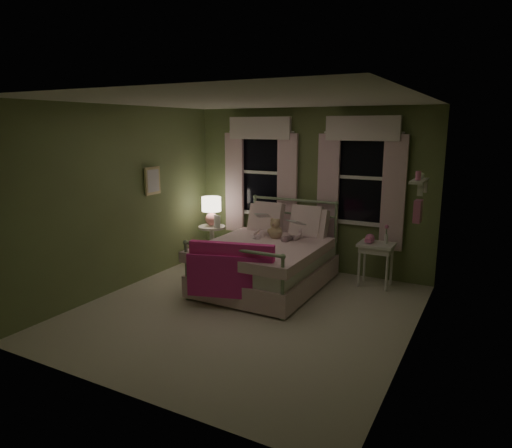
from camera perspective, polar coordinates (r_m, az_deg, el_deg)
The scene contains 18 objects.
room_shell at distance 5.54m, azimuth -1.44°, elevation 1.63°, with size 4.20×4.20×4.20m.
bed at distance 6.69m, azimuth 1.42°, elevation -4.61°, with size 1.58×2.04×1.18m.
pink_throw at distance 5.76m, azimuth -3.21°, elevation -5.05°, with size 1.09×0.43×0.71m.
child_left at distance 7.03m, azimuth 0.96°, elevation 1.16°, with size 0.29×0.19×0.80m, color #F7D1DD.
child_right at distance 6.81m, azimuth 5.15°, elevation 0.14°, with size 0.32×0.25×0.66m, color #F7D1DD.
book_left at distance 6.82m, azimuth -0.00°, elevation 0.73°, with size 0.20×0.27×0.03m, color beige.
book_right at distance 6.59m, azimuth 4.29°, elevation -0.08°, with size 0.20×0.27×0.02m, color beige.
teddy_bear at distance 6.81m, azimuth 2.44°, elevation -0.76°, with size 0.24×0.20×0.33m.
nightstand_left at distance 7.82m, azimuth -5.52°, elevation -1.91°, with size 0.46×0.46×0.65m.
table_lamp at distance 7.71m, azimuth -5.60°, elevation 1.95°, with size 0.33×0.33×0.49m.
book_nightstand at distance 7.65m, azimuth -5.26°, elevation -0.39°, with size 0.16×0.22×0.02m, color beige.
nightstand_right at distance 6.85m, azimuth 14.80°, elevation -3.16°, with size 0.50×0.40×0.64m.
pink_toy at distance 6.83m, azimuth 14.04°, elevation -1.79°, with size 0.14×0.19×0.14m.
bud_vase at distance 6.82m, azimuth 15.98°, elevation -1.23°, with size 0.06×0.06×0.28m.
window_left at distance 7.67m, azimuth 0.55°, elevation 6.99°, with size 1.34×0.13×1.96m.
window_right at distance 7.04m, azimuth 12.97°, elevation 6.22°, with size 1.34×0.13×1.96m.
wall_shelf at distance 5.55m, azimuth 19.68°, elevation 3.28°, with size 0.15×0.50×0.60m.
framed_picture at distance 7.12m, azimuth -12.80°, elevation 5.30°, with size 0.03×0.32×0.42m.
Camera 1 is at (2.70, -4.73, 2.31)m, focal length 32.00 mm.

